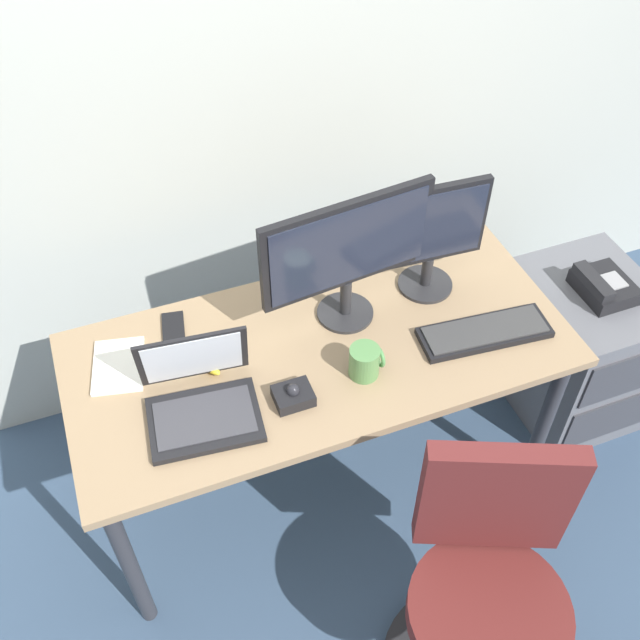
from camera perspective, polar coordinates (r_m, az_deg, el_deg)
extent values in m
plane|color=#344861|center=(2.83, 0.00, -11.98)|extent=(8.00, 8.00, 0.00)
cube|color=#AEB2A9|center=(2.38, -6.43, 20.92)|extent=(6.00, 0.10, 2.80)
cube|color=#927756|center=(2.25, 0.00, -2.37)|extent=(1.54, 0.70, 0.03)
cylinder|color=#2D2D33|center=(2.34, -14.56, -17.99)|extent=(0.05, 0.05, 0.70)
cylinder|color=#2D2D33|center=(2.65, 16.99, -7.76)|extent=(0.05, 0.05, 0.70)
cylinder|color=#2D2D33|center=(2.66, -16.85, -7.21)|extent=(0.05, 0.05, 0.70)
cylinder|color=#2D2D33|center=(2.93, 11.02, 0.63)|extent=(0.05, 0.05, 0.70)
cube|color=#5B5C63|center=(2.98, 19.33, -1.95)|extent=(0.42, 0.52, 0.61)
cube|color=#38383D|center=(2.77, 23.03, -3.89)|extent=(0.38, 0.01, 0.21)
cube|color=#38383D|center=(2.96, 21.61, -7.10)|extent=(0.38, 0.01, 0.21)
cube|color=black|center=(2.75, 21.23, 2.41)|extent=(0.17, 0.20, 0.06)
cube|color=black|center=(2.68, 20.48, 2.82)|extent=(0.05, 0.18, 0.04)
cube|color=gray|center=(2.73, 21.84, 2.84)|extent=(0.07, 0.08, 0.01)
cylinder|color=#581E1C|center=(2.16, 12.96, -21.34)|extent=(0.44, 0.44, 0.07)
cube|color=#58201F|center=(2.02, 13.52, -13.29)|extent=(0.39, 0.21, 0.42)
cylinder|color=#262628|center=(2.34, 1.97, 0.58)|extent=(0.18, 0.18, 0.01)
cylinder|color=#262628|center=(2.29, 2.01, 1.82)|extent=(0.04, 0.04, 0.13)
cube|color=black|center=(2.14, 2.16, 5.92)|extent=(0.55, 0.08, 0.30)
cube|color=#1E2333|center=(2.13, 2.34, 5.71)|extent=(0.51, 0.06, 0.26)
cylinder|color=#262628|center=(2.45, 8.16, 2.78)|extent=(0.18, 0.18, 0.01)
cylinder|color=#262628|center=(2.41, 8.31, 3.81)|extent=(0.04, 0.04, 0.11)
cube|color=black|center=(2.29, 8.82, 7.39)|extent=(0.35, 0.04, 0.28)
cube|color=#1E2333|center=(2.28, 8.96, 7.18)|extent=(0.32, 0.02, 0.25)
cube|color=black|center=(2.33, 12.66, -0.97)|extent=(0.42, 0.17, 0.02)
cube|color=#353535|center=(2.32, 12.71, -0.73)|extent=(0.39, 0.15, 0.01)
cube|color=black|center=(2.09, -8.94, -7.67)|extent=(0.33, 0.25, 0.02)
cube|color=#38383D|center=(2.08, -8.98, -7.48)|extent=(0.29, 0.19, 0.00)
cube|color=black|center=(2.08, -9.85, -2.82)|extent=(0.31, 0.10, 0.22)
cube|color=silver|center=(2.08, -9.83, -2.94)|extent=(0.28, 0.08, 0.19)
cube|color=black|center=(2.10, -2.09, -5.91)|extent=(0.11, 0.09, 0.04)
sphere|color=#232328|center=(2.08, -2.11, -5.48)|extent=(0.04, 0.04, 0.04)
cylinder|color=#528448|center=(2.14, 3.46, -3.26)|extent=(0.09, 0.09, 0.10)
torus|color=#4B8448|center=(2.15, 4.66, -2.87)|extent=(0.01, 0.06, 0.06)
cube|color=white|center=(2.27, -15.40, -3.44)|extent=(0.19, 0.24, 0.01)
cube|color=black|center=(2.33, -11.32, -0.69)|extent=(0.09, 0.15, 0.01)
ellipsoid|color=yellow|center=(2.22, -9.37, -2.84)|extent=(0.12, 0.19, 0.04)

